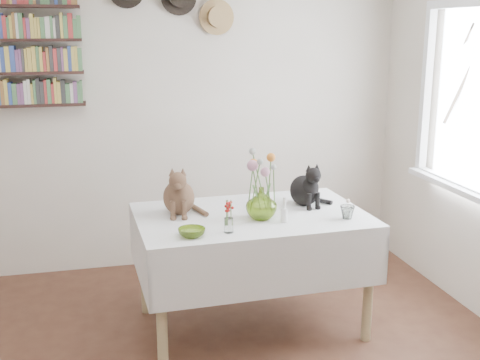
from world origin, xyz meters
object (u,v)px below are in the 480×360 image
object	(u,v)px
dining_table	(251,242)
flower_vase	(261,203)
bookshelf_unit	(12,45)
tabby_cat	(179,188)
black_cat	(304,183)

from	to	relation	value
dining_table	flower_vase	distance (m)	0.32
flower_vase	bookshelf_unit	xyz separation A→B (m)	(-1.55, 1.31, 0.95)
dining_table	tabby_cat	size ratio (longest dim) A/B	4.53
black_cat	bookshelf_unit	size ratio (longest dim) A/B	0.31
flower_vase	bookshelf_unit	distance (m)	2.24
tabby_cat	flower_vase	xyz separation A→B (m)	(0.49, -0.24, -0.06)
black_cat	bookshelf_unit	world-z (taller)	bookshelf_unit
tabby_cat	flower_vase	world-z (taller)	tabby_cat
dining_table	black_cat	size ratio (longest dim) A/B	4.87
bookshelf_unit	black_cat	bearing A→B (deg)	-29.32
flower_vase	tabby_cat	bearing A→B (deg)	153.87
tabby_cat	black_cat	distance (m)	0.86
tabby_cat	black_cat	size ratio (longest dim) A/B	1.08
dining_table	bookshelf_unit	xyz separation A→B (m)	(-1.51, 1.20, 1.25)
tabby_cat	bookshelf_unit	distance (m)	1.75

